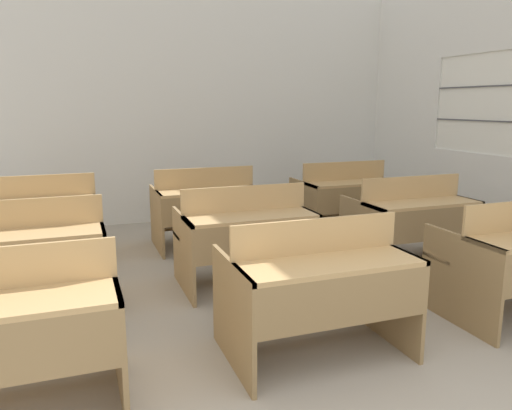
# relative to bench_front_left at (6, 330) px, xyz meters

# --- Properties ---
(wall_back) EXTENTS (6.45, 0.06, 3.08)m
(wall_back) POSITION_rel_bench_front_left_xyz_m (1.64, 4.10, 1.08)
(wall_back) COLOR silver
(wall_back) RESTS_ON ground_plane
(bench_front_left) EXTENTS (1.12, 0.79, 0.89)m
(bench_front_left) POSITION_rel_bench_front_left_xyz_m (0.00, 0.00, 0.00)
(bench_front_left) COLOR #95764C
(bench_front_left) RESTS_ON ground_plane
(bench_front_center) EXTENTS (1.12, 0.79, 0.89)m
(bench_front_center) POSITION_rel_bench_front_left_xyz_m (1.76, 0.02, 0.00)
(bench_front_center) COLOR olive
(bench_front_center) RESTS_ON ground_plane
(bench_second_left) EXTENTS (1.12, 0.79, 0.89)m
(bench_second_left) POSITION_rel_bench_front_left_xyz_m (0.00, 1.35, 0.00)
(bench_second_left) COLOR #95774D
(bench_second_left) RESTS_ON ground_plane
(bench_second_center) EXTENTS (1.12, 0.79, 0.89)m
(bench_second_center) POSITION_rel_bench_front_left_xyz_m (1.75, 1.36, 0.00)
(bench_second_center) COLOR #98794F
(bench_second_center) RESTS_ON ground_plane
(bench_second_right) EXTENTS (1.12, 0.79, 0.89)m
(bench_second_right) POSITION_rel_bench_front_left_xyz_m (3.47, 1.35, 0.00)
(bench_second_right) COLOR #987A4F
(bench_second_right) RESTS_ON ground_plane
(bench_third_left) EXTENTS (1.12, 0.79, 0.89)m
(bench_third_left) POSITION_rel_bench_front_left_xyz_m (0.00, 2.69, 0.00)
(bench_third_left) COLOR #97784E
(bench_third_left) RESTS_ON ground_plane
(bench_third_center) EXTENTS (1.12, 0.79, 0.89)m
(bench_third_center) POSITION_rel_bench_front_left_xyz_m (1.73, 2.69, 0.00)
(bench_third_center) COLOR #94754B
(bench_third_center) RESTS_ON ground_plane
(bench_third_right) EXTENTS (1.12, 0.79, 0.89)m
(bench_third_right) POSITION_rel_bench_front_left_xyz_m (3.48, 2.67, 0.00)
(bench_third_right) COLOR olive
(bench_third_right) RESTS_ON ground_plane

